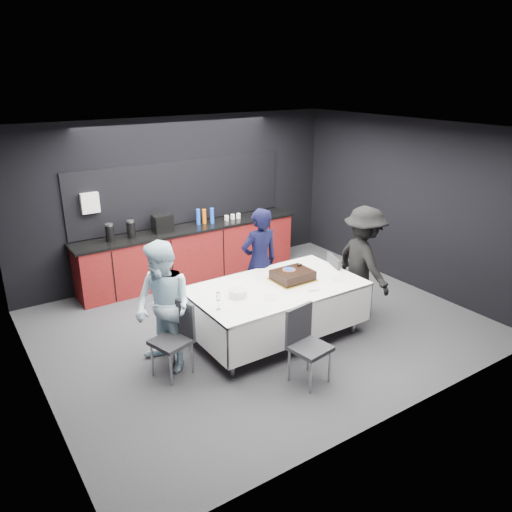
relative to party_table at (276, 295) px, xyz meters
The scene contains 18 objects.
ground 0.76m from the party_table, 90.00° to the left, with size 6.00×6.00×0.00m, color #3D3D41.
room_shell 1.28m from the party_table, 90.00° to the left, with size 6.04×5.04×2.82m.
kitchenette 2.62m from the party_table, 90.35° to the left, with size 4.10×0.64×2.05m.
party_table is the anchor object (origin of this frame).
cake_assembly 0.36m from the party_table, ahead, with size 0.56×0.46×0.17m.
plate_stack 0.65m from the party_table, behind, with size 0.24×0.24×0.10m, color white.
loose_plate_near 0.41m from the party_table, 137.32° to the right, with size 0.19×0.19×0.01m, color white.
loose_plate_right_a 0.74m from the party_table, 14.53° to the left, with size 0.22×0.22×0.01m, color white.
loose_plate_right_b 0.91m from the party_table, 19.74° to the right, with size 0.21×0.21×0.01m, color white.
loose_plate_far 0.38m from the party_table, 91.16° to the left, with size 0.19×0.19×0.01m, color white.
fork_pile 0.52m from the party_table, 51.62° to the right, with size 0.15×0.09×0.02m, color white.
champagne_flute 1.07m from the party_table, 169.00° to the right, with size 0.06×0.06×0.22m.
chair_left 1.52m from the party_table, behind, with size 0.52×0.52×0.92m.
chair_right 1.25m from the party_table, ahead, with size 0.53×0.53×0.92m.
chair_near 1.06m from the party_table, 106.84° to the right, with size 0.48×0.48×0.92m.
person_center 0.80m from the party_table, 73.21° to the left, with size 0.60×0.40×1.66m, color black.
person_left 1.60m from the party_table, behind, with size 0.80×0.62×1.65m, color #C7E9FA.
person_right 1.49m from the party_table, ahead, with size 1.09×0.63×1.69m, color black.
Camera 1 is at (-3.64, -5.39, 3.50)m, focal length 35.00 mm.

